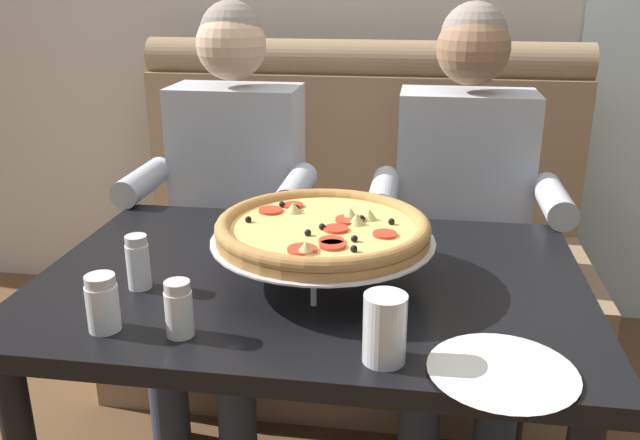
% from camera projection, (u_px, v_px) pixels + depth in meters
% --- Properties ---
extents(booth_bench, '(1.58, 0.78, 1.13)m').
position_uv_depth(booth_bench, '(352.00, 259.00, 2.37)').
color(booth_bench, '#937556').
rests_on(booth_bench, ground_plane).
extents(dining_table, '(1.17, 0.81, 0.73)m').
position_uv_depth(dining_table, '(311.00, 314.00, 1.48)').
color(dining_table, black).
rests_on(dining_table, ground_plane).
extents(diner_left, '(0.54, 0.64, 1.27)m').
position_uv_depth(diner_left, '(230.00, 192.00, 2.07)').
color(diner_left, '#2D3342').
rests_on(diner_left, ground_plane).
extents(diner_right, '(0.54, 0.64, 1.27)m').
position_uv_depth(diner_right, '(464.00, 203.00, 1.97)').
color(diner_right, '#2D3342').
rests_on(diner_right, ground_plane).
extents(pizza, '(0.47, 0.47, 0.15)m').
position_uv_depth(pizza, '(323.00, 230.00, 1.39)').
color(pizza, silver).
rests_on(pizza, dining_table).
extents(shaker_pepper_flakes, '(0.05, 0.05, 0.11)m').
position_uv_depth(shaker_pepper_flakes, '(138.00, 266.00, 1.38)').
color(shaker_pepper_flakes, white).
rests_on(shaker_pepper_flakes, dining_table).
extents(shaker_oregano, '(0.05, 0.05, 0.10)m').
position_uv_depth(shaker_oregano, '(179.00, 313.00, 1.19)').
color(shaker_oregano, white).
rests_on(shaker_oregano, dining_table).
extents(shaker_parmesan, '(0.06, 0.06, 0.11)m').
position_uv_depth(shaker_parmesan, '(103.00, 307.00, 1.21)').
color(shaker_parmesan, white).
rests_on(shaker_parmesan, dining_table).
extents(plate_near_left, '(0.24, 0.24, 0.02)m').
position_uv_depth(plate_near_left, '(503.00, 368.00, 1.08)').
color(plate_near_left, white).
rests_on(plate_near_left, dining_table).
extents(drinking_glass, '(0.07, 0.07, 0.12)m').
position_uv_depth(drinking_glass, '(385.00, 331.00, 1.11)').
color(drinking_glass, silver).
rests_on(drinking_glass, dining_table).
extents(patio_chair, '(0.43, 0.43, 0.86)m').
position_uv_depth(patio_chair, '(636.00, 164.00, 3.10)').
color(patio_chair, black).
rests_on(patio_chair, ground_plane).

